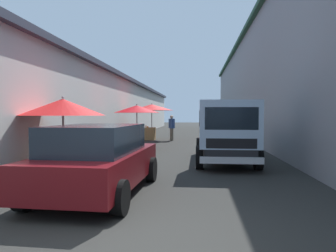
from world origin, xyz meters
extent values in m
plane|color=#282826|center=(13.50, 0.00, 0.00)|extent=(90.00, 90.00, 0.00)
cube|color=silver|center=(15.75, 7.46, 1.99)|extent=(49.50, 7.00, 3.98)
cube|color=#383D4C|center=(15.75, 7.46, 4.10)|extent=(49.80, 7.50, 0.24)
cube|color=gray|center=(15.75, -7.46, 3.44)|extent=(49.50, 7.00, 6.88)
cube|color=#284C38|center=(15.75, -7.46, 7.00)|extent=(49.80, 7.50, 0.24)
cylinder|color=#9E9EA3|center=(11.12, 2.03, 1.05)|extent=(0.06, 0.06, 2.10)
cone|color=red|center=(11.12, 2.03, 1.92)|extent=(2.21, 2.21, 0.36)
sphere|color=#9E9EA3|center=(11.12, 2.03, 2.14)|extent=(0.07, 0.07, 0.07)
cube|color=olive|center=(11.24, 2.25, 0.40)|extent=(0.79, 0.79, 0.80)
sphere|color=orange|center=(11.47, 2.37, 0.85)|extent=(0.09, 0.09, 0.09)
sphere|color=orange|center=(10.98, 2.05, 0.90)|extent=(0.09, 0.09, 0.09)
sphere|color=orange|center=(11.44, 2.45, 0.85)|extent=(0.09, 0.09, 0.09)
sphere|color=orange|center=(11.19, 2.20, 0.85)|extent=(0.09, 0.09, 0.09)
sphere|color=orange|center=(11.29, 2.14, 0.85)|extent=(0.09, 0.09, 0.09)
cylinder|color=#9E9EA3|center=(16.27, 2.08, 1.15)|extent=(0.06, 0.06, 2.31)
cone|color=red|center=(16.27, 2.08, 2.11)|extent=(2.77, 2.77, 0.39)
sphere|color=#9E9EA3|center=(16.27, 2.08, 2.35)|extent=(0.07, 0.07, 0.07)
cube|color=#9E7547|center=(16.29, 2.23, 0.40)|extent=(0.83, 0.69, 0.80)
sphere|color=orange|center=(16.07, 2.34, 0.84)|extent=(0.09, 0.09, 0.09)
sphere|color=orange|center=(16.27, 2.35, 0.84)|extent=(0.09, 0.09, 0.09)
sphere|color=orange|center=(16.22, 2.46, 0.90)|extent=(0.09, 0.09, 0.09)
cylinder|color=#9E9EA3|center=(4.96, 2.95, 1.06)|extent=(0.06, 0.06, 2.12)
cone|color=red|center=(4.96, 2.95, 1.88)|extent=(2.42, 2.42, 0.48)
sphere|color=#9E9EA3|center=(4.96, 2.95, 2.16)|extent=(0.07, 0.07, 0.07)
cube|color=#9E7547|center=(4.77, 3.12, 0.36)|extent=(0.89, 0.59, 0.71)
sphere|color=orange|center=(5.05, 3.29, 0.81)|extent=(0.09, 0.09, 0.09)
sphere|color=orange|center=(5.06, 3.00, 0.76)|extent=(0.09, 0.09, 0.09)
sphere|color=orange|center=(4.91, 3.29, 0.76)|extent=(0.09, 0.09, 0.09)
cube|color=#600F14|center=(2.66, 1.14, 0.57)|extent=(3.97, 1.88, 0.64)
cube|color=#19232D|center=(2.51, 1.15, 1.17)|extent=(2.40, 1.61, 0.56)
cube|color=black|center=(4.57, 1.06, 0.35)|extent=(0.17, 1.65, 0.20)
cube|color=silver|center=(4.61, 1.64, 0.63)|extent=(0.07, 0.24, 0.14)
cube|color=silver|center=(4.56, 0.48, 0.63)|extent=(0.07, 0.24, 0.14)
cylinder|color=black|center=(4.02, 1.94, 0.30)|extent=(0.61, 0.22, 0.60)
cylinder|color=black|center=(3.95, 0.23, 0.30)|extent=(0.61, 0.22, 0.60)
cylinder|color=black|center=(1.37, 2.05, 0.30)|extent=(0.61, 0.22, 0.60)
cylinder|color=black|center=(1.30, 0.34, 0.30)|extent=(0.61, 0.22, 0.60)
cube|color=black|center=(7.45, -1.84, 0.50)|extent=(4.80, 1.48, 0.36)
cube|color=#ADC6E0|center=(5.82, -1.85, 1.38)|extent=(1.54, 1.75, 1.40)
cube|color=#19232D|center=(5.08, -1.85, 1.55)|extent=(0.06, 1.47, 0.63)
cube|color=#19232D|center=(5.82, -1.85, 1.55)|extent=(1.05, 1.78, 0.45)
cube|color=black|center=(5.07, -1.85, 0.86)|extent=(0.06, 1.40, 0.28)
cube|color=silver|center=(4.99, -1.85, 0.40)|extent=(0.12, 1.75, 0.18)
cube|color=gray|center=(8.27, -2.66, 0.93)|extent=(3.16, 0.07, 0.50)
cube|color=gray|center=(8.27, -1.02, 0.93)|extent=(3.16, 0.07, 0.50)
cube|color=gray|center=(9.82, -1.84, 0.93)|extent=(0.06, 1.65, 0.50)
cylinder|color=black|center=(5.82, -2.72, 0.36)|extent=(0.72, 0.22, 0.72)
cylinder|color=black|center=(5.82, -0.97, 0.36)|extent=(0.72, 0.22, 0.72)
cylinder|color=black|center=(8.89, -2.72, 0.36)|extent=(0.72, 0.22, 0.72)
cylinder|color=black|center=(8.89, -0.97, 0.36)|extent=(0.72, 0.22, 0.72)
cylinder|color=#665B4C|center=(13.44, -2.91, 0.39)|extent=(0.14, 0.14, 0.79)
cylinder|color=#665B4C|center=(13.37, -2.76, 0.39)|extent=(0.14, 0.14, 0.79)
cube|color=#33518C|center=(13.41, -2.84, 1.08)|extent=(0.37, 0.50, 0.59)
sphere|color=tan|center=(13.41, -2.84, 1.48)|extent=(0.22, 0.22, 0.22)
cylinder|color=#33518C|center=(13.52, -3.09, 1.11)|extent=(0.08, 0.08, 0.53)
cylinder|color=#33518C|center=(13.29, -2.58, 1.11)|extent=(0.08, 0.08, 0.53)
cylinder|color=#665B4C|center=(15.86, 0.79, 0.39)|extent=(0.14, 0.14, 0.79)
cylinder|color=#665B4C|center=(15.72, 0.70, 0.39)|extent=(0.14, 0.14, 0.79)
cube|color=#33518C|center=(15.79, 0.75, 1.09)|extent=(0.49, 0.42, 0.59)
sphere|color=tan|center=(15.79, 0.75, 1.49)|extent=(0.22, 0.22, 0.22)
cylinder|color=#33518C|center=(16.03, 0.90, 1.11)|extent=(0.08, 0.08, 0.53)
cylinder|color=#33518C|center=(15.56, 0.60, 1.11)|extent=(0.08, 0.08, 0.53)
cylinder|color=red|center=(7.95, 1.17, 0.42)|extent=(0.30, 0.30, 0.03)
cylinder|color=red|center=(8.06, 1.17, 0.21)|extent=(0.04, 0.04, 0.42)
cylinder|color=red|center=(7.95, 1.28, 0.21)|extent=(0.04, 0.04, 0.42)
cylinder|color=red|center=(7.84, 1.17, 0.21)|extent=(0.04, 0.04, 0.42)
cylinder|color=red|center=(7.95, 1.05, 0.21)|extent=(0.04, 0.04, 0.42)
camera|label=1|loc=(-3.69, -0.95, 1.68)|focal=33.36mm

